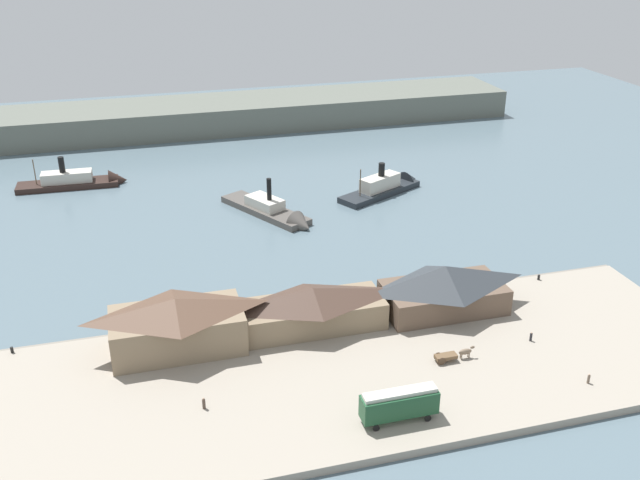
{
  "coord_description": "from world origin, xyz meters",
  "views": [
    {
      "loc": [
        -27.04,
        -102.02,
        59.91
      ],
      "look_at": [
        6.99,
        19.16,
        2.0
      ],
      "focal_mm": 40.41,
      "sensor_mm": 36.0,
      "label": 1
    }
  ],
  "objects_px": {
    "street_tram": "(399,403)",
    "mooring_post_east": "(12,350)",
    "horse_cart": "(453,355)",
    "ferry_shed_central_terminal": "(177,323)",
    "pedestrian_near_cart": "(589,379)",
    "ferry_near_quay": "(276,213)",
    "ferry_outer_harbor": "(82,181)",
    "ferry_approaching_east": "(388,186)",
    "pedestrian_walking_west": "(204,404)",
    "ferry_shed_east_terminal": "(444,287)",
    "pedestrian_at_waters_edge": "(531,337)",
    "ferry_shed_customs_shed": "(313,307)",
    "mooring_post_center_east": "(539,277)"
  },
  "relations": [
    {
      "from": "pedestrian_at_waters_edge",
      "to": "ferry_shed_east_terminal",
      "type": "bearing_deg",
      "value": 125.46
    },
    {
      "from": "ferry_shed_central_terminal",
      "to": "horse_cart",
      "type": "height_order",
      "value": "ferry_shed_central_terminal"
    },
    {
      "from": "ferry_shed_customs_shed",
      "to": "ferry_approaching_east",
      "type": "relative_size",
      "value": 0.94
    },
    {
      "from": "ferry_shed_central_terminal",
      "to": "horse_cart",
      "type": "xyz_separation_m",
      "value": [
        37.36,
        -13.92,
        -3.23
      ]
    },
    {
      "from": "ferry_shed_east_terminal",
      "to": "mooring_post_center_east",
      "type": "xyz_separation_m",
      "value": [
        20.39,
        4.79,
        -3.49
      ]
    },
    {
      "from": "horse_cart",
      "to": "pedestrian_near_cart",
      "type": "relative_size",
      "value": 3.99
    },
    {
      "from": "street_tram",
      "to": "pedestrian_near_cart",
      "type": "height_order",
      "value": "street_tram"
    },
    {
      "from": "ferry_shed_central_terminal",
      "to": "ferry_outer_harbor",
      "type": "bearing_deg",
      "value": 100.97
    },
    {
      "from": "pedestrian_walking_west",
      "to": "mooring_post_center_east",
      "type": "bearing_deg",
      "value": 18.16
    },
    {
      "from": "ferry_shed_east_terminal",
      "to": "ferry_approaching_east",
      "type": "bearing_deg",
      "value": 78.25
    },
    {
      "from": "pedestrian_at_waters_edge",
      "to": "ferry_near_quay",
      "type": "distance_m",
      "value": 64.78
    },
    {
      "from": "ferry_shed_customs_shed",
      "to": "pedestrian_at_waters_edge",
      "type": "bearing_deg",
      "value": -22.88
    },
    {
      "from": "ferry_shed_central_terminal",
      "to": "ferry_shed_customs_shed",
      "type": "xyz_separation_m",
      "value": [
        20.55,
        0.37,
        -0.75
      ]
    },
    {
      "from": "pedestrian_near_cart",
      "to": "pedestrian_walking_west",
      "type": "height_order",
      "value": "pedestrian_walking_west"
    },
    {
      "from": "horse_cart",
      "to": "ferry_shed_central_terminal",
      "type": "bearing_deg",
      "value": 159.57
    },
    {
      "from": "pedestrian_at_waters_edge",
      "to": "ferry_outer_harbor",
      "type": "height_order",
      "value": "ferry_outer_harbor"
    },
    {
      "from": "pedestrian_near_cart",
      "to": "ferry_approaching_east",
      "type": "relative_size",
      "value": 0.06
    },
    {
      "from": "horse_cart",
      "to": "ferry_outer_harbor",
      "type": "relative_size",
      "value": 0.24
    },
    {
      "from": "ferry_shed_east_terminal",
      "to": "pedestrian_walking_west",
      "type": "relative_size",
      "value": 11.61
    },
    {
      "from": "street_tram",
      "to": "ferry_outer_harbor",
      "type": "xyz_separation_m",
      "value": [
        -40.27,
        102.66,
        -2.52
      ]
    },
    {
      "from": "pedestrian_at_waters_edge",
      "to": "mooring_post_east",
      "type": "relative_size",
      "value": 1.68
    },
    {
      "from": "pedestrian_at_waters_edge",
      "to": "ferry_outer_harbor",
      "type": "xyz_separation_m",
      "value": [
        -66.02,
        90.84,
        -0.63
      ]
    },
    {
      "from": "pedestrian_at_waters_edge",
      "to": "mooring_post_east",
      "type": "xyz_separation_m",
      "value": [
        -74.37,
        17.62,
        -0.24
      ]
    },
    {
      "from": "street_tram",
      "to": "ferry_near_quay",
      "type": "height_order",
      "value": "ferry_near_quay"
    },
    {
      "from": "horse_cart",
      "to": "ferry_near_quay",
      "type": "distance_m",
      "value": 62.15
    },
    {
      "from": "ferry_shed_east_terminal",
      "to": "horse_cart",
      "type": "bearing_deg",
      "value": -108.93
    },
    {
      "from": "ferry_shed_east_terminal",
      "to": "pedestrian_walking_west",
      "type": "bearing_deg",
      "value": -159.44
    },
    {
      "from": "ferry_shed_east_terminal",
      "to": "mooring_post_east",
      "type": "distance_m",
      "value": 65.95
    },
    {
      "from": "street_tram",
      "to": "pedestrian_at_waters_edge",
      "type": "height_order",
      "value": "street_tram"
    },
    {
      "from": "pedestrian_walking_west",
      "to": "ferry_approaching_east",
      "type": "relative_size",
      "value": 0.07
    },
    {
      "from": "ferry_shed_central_terminal",
      "to": "ferry_near_quay",
      "type": "relative_size",
      "value": 0.76
    },
    {
      "from": "street_tram",
      "to": "mooring_post_east",
      "type": "height_order",
      "value": "street_tram"
    },
    {
      "from": "pedestrian_walking_west",
      "to": "ferry_approaching_east",
      "type": "height_order",
      "value": "ferry_approaching_east"
    },
    {
      "from": "pedestrian_near_cart",
      "to": "ferry_outer_harbor",
      "type": "xyz_separation_m",
      "value": [
        -68.0,
        102.39,
        -0.63
      ]
    },
    {
      "from": "street_tram",
      "to": "pedestrian_walking_west",
      "type": "bearing_deg",
      "value": 159.07
    },
    {
      "from": "ferry_shed_customs_shed",
      "to": "ferry_shed_east_terminal",
      "type": "xyz_separation_m",
      "value": [
        21.53,
        -0.51,
        0.54
      ]
    },
    {
      "from": "street_tram",
      "to": "mooring_post_east",
      "type": "bearing_deg",
      "value": 148.81
    },
    {
      "from": "ferry_shed_east_terminal",
      "to": "street_tram",
      "type": "bearing_deg",
      "value": -125.23
    },
    {
      "from": "pedestrian_walking_west",
      "to": "mooring_post_east",
      "type": "relative_size",
      "value": 1.88
    },
    {
      "from": "pedestrian_walking_west",
      "to": "mooring_post_center_east",
      "type": "xyz_separation_m",
      "value": [
        60.77,
        19.93,
        -0.32
      ]
    },
    {
      "from": "pedestrian_near_cart",
      "to": "mooring_post_east",
      "type": "bearing_deg",
      "value": 159.09
    },
    {
      "from": "ferry_approaching_east",
      "to": "ferry_outer_harbor",
      "type": "bearing_deg",
      "value": 161.41
    },
    {
      "from": "ferry_shed_central_terminal",
      "to": "mooring_post_center_east",
      "type": "xyz_separation_m",
      "value": [
        62.47,
        4.65,
        -3.7
      ]
    },
    {
      "from": "street_tram",
      "to": "ferry_approaching_east",
      "type": "bearing_deg",
      "value": 70.26
    },
    {
      "from": "mooring_post_east",
      "to": "horse_cart",
      "type": "bearing_deg",
      "value": -17.44
    },
    {
      "from": "pedestrian_near_cart",
      "to": "ferry_near_quay",
      "type": "bearing_deg",
      "value": 111.44
    },
    {
      "from": "ferry_shed_central_terminal",
      "to": "pedestrian_at_waters_edge",
      "type": "relative_size",
      "value": 12.81
    },
    {
      "from": "ferry_shed_customs_shed",
      "to": "mooring_post_center_east",
      "type": "bearing_deg",
      "value": 5.83
    },
    {
      "from": "horse_cart",
      "to": "pedestrian_at_waters_edge",
      "type": "distance_m",
      "value": 13.55
    },
    {
      "from": "ferry_shed_east_terminal",
      "to": "ferry_outer_harbor",
      "type": "distance_m",
      "value": 97.31
    }
  ]
}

